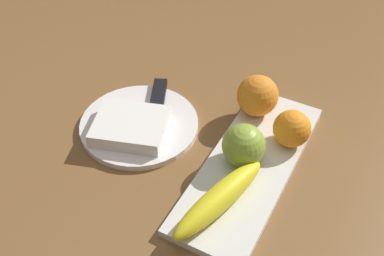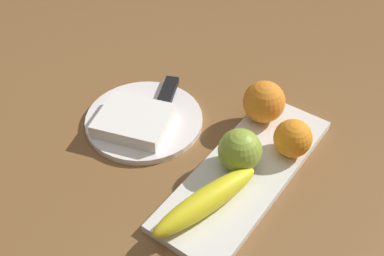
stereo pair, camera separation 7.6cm
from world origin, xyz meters
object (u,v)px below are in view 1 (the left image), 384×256
(orange_near_apple, at_px, (258,96))
(orange_near_banana, at_px, (292,129))
(banana, at_px, (219,198))
(dinner_plate, at_px, (139,125))
(fruit_tray, at_px, (250,166))
(folded_napkin, at_px, (130,126))
(knife, at_px, (157,103))
(apple, at_px, (244,145))

(orange_near_apple, relative_size, orange_near_banana, 1.17)
(banana, distance_m, dinner_plate, 0.22)
(fruit_tray, xyz_separation_m, orange_near_apple, (-0.12, -0.04, 0.04))
(orange_near_banana, height_order, folded_napkin, orange_near_banana)
(fruit_tray, xyz_separation_m, knife, (-0.05, -0.20, 0.01))
(apple, bearing_deg, dinner_plate, -90.16)
(dinner_plate, bearing_deg, banana, 63.52)
(orange_near_banana, relative_size, folded_napkin, 0.52)
(fruit_tray, height_order, orange_near_banana, orange_near_banana)
(orange_near_banana, distance_m, folded_napkin, 0.26)
(knife, bearing_deg, fruit_tray, 50.56)
(apple, height_order, folded_napkin, apple)
(orange_near_banana, xyz_separation_m, dinner_plate, (0.07, -0.24, -0.04))
(fruit_tray, relative_size, folded_napkin, 2.99)
(banana, distance_m, orange_near_banana, 0.18)
(fruit_tray, height_order, dinner_plate, fruit_tray)
(banana, xyz_separation_m, folded_napkin, (-0.07, -0.20, -0.01))
(knife, bearing_deg, apple, 49.39)
(fruit_tray, height_order, orange_near_apple, orange_near_apple)
(folded_napkin, bearing_deg, fruit_tray, 97.06)
(banana, height_order, dinner_plate, banana)
(knife, bearing_deg, banana, 27.50)
(apple, relative_size, knife, 0.39)
(orange_near_apple, relative_size, knife, 0.41)
(fruit_tray, xyz_separation_m, orange_near_banana, (-0.07, 0.04, 0.04))
(apple, relative_size, orange_near_banana, 1.11)
(dinner_plate, distance_m, folded_napkin, 0.03)
(banana, height_order, knife, banana)
(fruit_tray, bearing_deg, orange_near_apple, -161.74)
(dinner_plate, bearing_deg, folded_napkin, 0.00)
(apple, xyz_separation_m, knife, (-0.06, -0.19, -0.03))
(apple, height_order, banana, apple)
(fruit_tray, relative_size, orange_near_apple, 4.91)
(apple, height_order, knife, apple)
(banana, xyz_separation_m, dinner_plate, (-0.10, -0.20, -0.03))
(fruit_tray, distance_m, dinner_plate, 0.21)
(orange_near_banana, relative_size, dinner_plate, 0.30)
(folded_napkin, distance_m, knife, 0.08)
(orange_near_apple, xyz_separation_m, knife, (0.06, -0.16, -0.03))
(dinner_plate, distance_m, knife, 0.06)
(banana, relative_size, dinner_plate, 0.91)
(apple, xyz_separation_m, dinner_plate, (-0.00, -0.19, -0.04))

